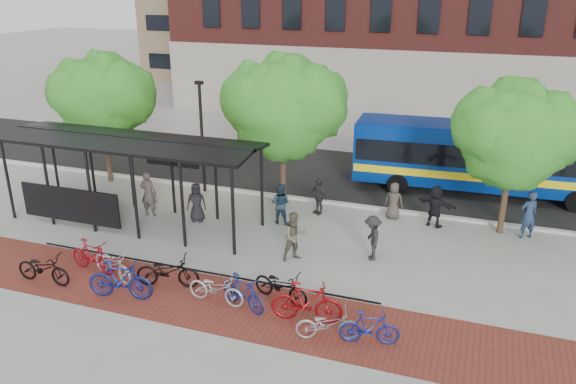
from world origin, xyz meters
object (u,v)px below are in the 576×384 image
(pedestrian_2, at_px, (280,203))
(pedestrian_9, at_px, (372,238))
(bike_1, at_px, (93,256))
(pedestrian_8, at_px, (295,236))
(bike_0, at_px, (43,268))
(pedestrian_5, at_px, (435,206))
(pedestrian_1, at_px, (148,194))
(bus, at_px, (486,155))
(bike_11, at_px, (369,328))
(pedestrian_4, at_px, (318,196))
(tree_c, at_px, (517,132))
(pedestrian_0, at_px, (197,202))
(bike_3, at_px, (120,280))
(bike_7, at_px, (243,292))
(lamp_post_left, at_px, (202,134))
(bus_shelter, at_px, (127,151))
(bike_9, at_px, (307,302))
(tree_b, at_px, (285,104))
(tree_a, at_px, (103,95))
(bike_8, at_px, (281,286))
(bike_10, at_px, (328,324))
(bike_6, at_px, (216,288))
(bike_2, at_px, (113,264))
(bike_4, at_px, (168,271))
(pedestrian_7, at_px, (529,215))

(pedestrian_2, relative_size, pedestrian_9, 1.03)
(bike_1, relative_size, pedestrian_8, 1.06)
(bike_0, bearing_deg, pedestrian_5, -52.98)
(pedestrian_1, height_order, pedestrian_5, pedestrian_1)
(bike_0, relative_size, pedestrian_9, 1.21)
(bus, distance_m, bike_11, 13.41)
(pedestrian_4, bearing_deg, tree_c, 36.69)
(pedestrian_0, bearing_deg, bike_0, -126.79)
(bike_3, height_order, bike_7, bike_3)
(lamp_post_left, bearing_deg, bike_7, -56.29)
(tree_c, distance_m, bike_3, 14.77)
(pedestrian_2, bearing_deg, bus_shelter, 16.76)
(pedestrian_9, bearing_deg, pedestrian_1, -115.35)
(bike_11, xyz_separation_m, pedestrian_1, (-10.45, 5.69, 0.48))
(bike_9, xyz_separation_m, pedestrian_0, (-6.40, 5.39, 0.19))
(bike_7, bearing_deg, tree_b, 34.47)
(tree_a, xyz_separation_m, bike_11, (14.54, -8.80, -3.75))
(bike_8, height_order, bike_10, bike_8)
(bike_1, height_order, bike_8, bike_1)
(bike_9, relative_size, pedestrian_4, 1.34)
(tree_c, height_order, pedestrian_5, tree_c)
(bike_0, xyz_separation_m, pedestrian_4, (6.75, 8.52, 0.26))
(bike_6, bearing_deg, bike_2, 90.06)
(tree_b, distance_m, tree_c, 9.00)
(bus, xyz_separation_m, bike_9, (-4.50, -12.65, -1.19))
(bike_4, bearing_deg, pedestrian_8, -60.07)
(bike_0, distance_m, pedestrian_2, 9.02)
(bike_3, xyz_separation_m, pedestrian_2, (2.66, 7.05, 0.21))
(tree_a, xyz_separation_m, bike_7, (10.62, -8.31, -3.71))
(pedestrian_2, bearing_deg, lamp_post_left, -27.06)
(pedestrian_0, distance_m, pedestrian_7, 12.89)
(tree_a, distance_m, pedestrian_2, 10.29)
(lamp_post_left, distance_m, pedestrian_1, 3.89)
(bike_2, height_order, bike_4, bike_4)
(bike_10, distance_m, pedestrian_7, 10.30)
(bike_9, bearing_deg, bike_0, 86.32)
(bike_8, xyz_separation_m, pedestrian_1, (-7.45, 4.43, 0.46))
(bike_4, height_order, bike_9, bike_9)
(bike_8, bearing_deg, bike_9, -111.40)
(bike_8, bearing_deg, tree_c, -25.04)
(bike_0, bearing_deg, bike_11, -88.93)
(bike_7, height_order, pedestrian_9, pedestrian_9)
(lamp_post_left, xyz_separation_m, bike_0, (-0.99, -9.33, -2.22))
(bike_1, bearing_deg, tree_b, -19.05)
(tree_b, distance_m, bus, 9.56)
(bus_shelter, xyz_separation_m, pedestrian_5, (11.63, 3.55, -2.14))
(bike_4, height_order, pedestrian_8, pedestrian_8)
(tree_b, xyz_separation_m, bike_4, (-1.17, -7.95, -3.92))
(bike_0, height_order, bike_6, bike_0)
(tree_b, relative_size, pedestrian_7, 3.41)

